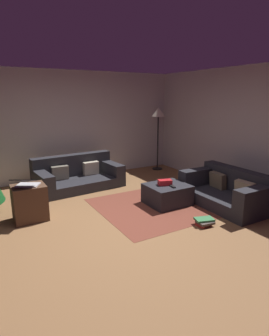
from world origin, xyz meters
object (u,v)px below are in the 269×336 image
at_px(gift_box, 165,182).
at_px(side_table, 30,203).
at_px(couch_left, 77,176).
at_px(ottoman, 167,194).
at_px(couch_right, 228,191).
at_px(laptop, 26,183).
at_px(book_stack, 204,222).
at_px(tv_remote, 173,187).
at_px(corner_lamp, 158,117).

xyz_separation_m(gift_box, side_table, (-2.34, 0.53, -0.13)).
height_order(couch_left, ottoman, couch_left).
distance_m(couch_right, laptop, 3.59).
relative_size(ottoman, side_table, 1.29).
xyz_separation_m(ottoman, book_stack, (-0.05, -1.06, -0.13)).
bearing_deg(gift_box, couch_left, 120.25).
height_order(tv_remote, book_stack, tv_remote).
bearing_deg(corner_lamp, ottoman, -120.45).
height_order(couch_left, gift_box, couch_left).
bearing_deg(couch_left, corner_lamp, -174.51).
distance_m(gift_box, corner_lamp, 2.87).
height_order(gift_box, side_table, side_table).
bearing_deg(couch_right, tv_remote, 66.91).
bearing_deg(ottoman, couch_left, 121.04).
bearing_deg(ottoman, laptop, 168.41).
bearing_deg(gift_box, side_table, 167.32).
relative_size(couch_right, ottoman, 2.18).
height_order(tv_remote, laptop, laptop).
height_order(ottoman, book_stack, ottoman).
height_order(couch_right, tv_remote, couch_right).
relative_size(ottoman, book_stack, 2.29).
distance_m(couch_left, couch_right, 3.24).
bearing_deg(side_table, gift_box, -12.68).
xyz_separation_m(side_table, corner_lamp, (3.74, 1.76, 1.16)).
xyz_separation_m(couch_right, corner_lamp, (0.38, 2.90, 1.19)).
distance_m(ottoman, side_table, 2.45).
bearing_deg(couch_left, gift_box, 115.81).
distance_m(laptop, corner_lamp, 4.26).
distance_m(couch_right, tv_remote, 1.08).
bearing_deg(couch_left, ottoman, 116.60).
xyz_separation_m(side_table, laptop, (-0.03, -0.05, 0.35)).
distance_m(couch_left, laptop, 1.93).
height_order(couch_left, couch_right, couch_left).
xyz_separation_m(gift_box, tv_remote, (0.04, -0.18, -0.04)).
bearing_deg(side_table, tv_remote, -16.46).
relative_size(laptop, corner_lamp, 0.30).
relative_size(couch_left, gift_box, 7.77).
xyz_separation_m(couch_left, book_stack, (1.08, -2.93, -0.20)).
bearing_deg(corner_lamp, couch_right, -97.47).
height_order(ottoman, gift_box, gift_box).
bearing_deg(couch_right, side_table, 72.14).
bearing_deg(gift_box, tv_remote, -75.99).
distance_m(ottoman, corner_lamp, 2.96).
bearing_deg(tv_remote, side_table, 172.19).
bearing_deg(book_stack, gift_box, 89.94).
height_order(couch_left, book_stack, couch_left).
height_order(couch_right, ottoman, couch_right).
xyz_separation_m(laptop, corner_lamp, (3.77, 1.81, 0.80)).
height_order(gift_box, laptop, laptop).
bearing_deg(couch_left, laptop, 42.37).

